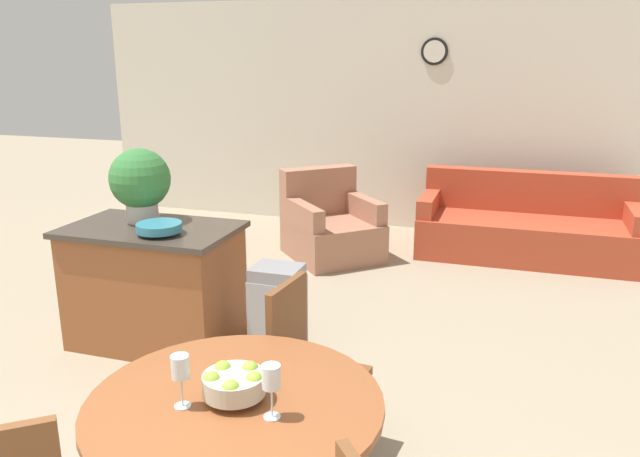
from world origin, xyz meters
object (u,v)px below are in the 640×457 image
object	(u,v)px
fruit_bowl	(234,383)
wine_glass_left	(180,369)
dining_table	(236,439)
potted_plant	(140,182)
trash_bin	(278,316)
dining_chair_far_side	(307,363)
armchair	(330,228)
couch	(526,229)
kitchen_island	(155,285)
wine_glass_right	(271,379)
teal_bowl	(159,227)

from	to	relation	value
fruit_bowl	wine_glass_left	distance (m)	0.22
dining_table	potted_plant	distance (m)	2.52
wine_glass_left	trash_bin	xyz separation A→B (m)	(-0.33, 1.82, -0.59)
wine_glass_left	trash_bin	world-z (taller)	wine_glass_left
dining_chair_far_side	armchair	xyz separation A→B (m)	(-0.86, 3.27, -0.22)
wine_glass_left	couch	size ratio (longest dim) A/B	0.10
fruit_bowl	kitchen_island	bearing A→B (deg)	130.20
couch	wine_glass_left	bearing A→B (deg)	-104.88
wine_glass_right	couch	bearing A→B (deg)	78.95
kitchen_island	couch	xyz separation A→B (m)	(2.59, 2.97, -0.15)
wine_glass_right	armchair	xyz separation A→B (m)	(-1.03, 4.16, -0.63)
dining_chair_far_side	fruit_bowl	distance (m)	0.88
wine_glass_right	fruit_bowl	bearing A→B (deg)	159.19
fruit_bowl	armchair	size ratio (longest dim) A/B	0.20
kitchen_island	fruit_bowl	bearing A→B (deg)	-49.80
armchair	teal_bowl	bearing A→B (deg)	-142.95
dining_table	potted_plant	xyz separation A→B (m)	(-1.60, 1.85, 0.59)
dining_chair_far_side	wine_glass_right	distance (m)	0.99
dining_chair_far_side	armchair	world-z (taller)	dining_chair_far_side
dining_table	trash_bin	world-z (taller)	dining_table
trash_bin	couch	world-z (taller)	couch
wine_glass_right	trash_bin	distance (m)	2.00
fruit_bowl	wine_glass_right	world-z (taller)	wine_glass_right
dining_chair_far_side	kitchen_island	size ratio (longest dim) A/B	0.78
dining_table	fruit_bowl	world-z (taller)	fruit_bowl
armchair	dining_table	bearing A→B (deg)	-120.97
dining_chair_far_side	kitchen_island	xyz separation A→B (m)	(-1.48, 0.92, -0.07)
dining_table	kitchen_island	xyz separation A→B (m)	(-1.47, 1.74, -0.15)
dining_chair_far_side	fruit_bowl	bearing A→B (deg)	5.41
wine_glass_left	wine_glass_right	distance (m)	0.35
dining_table	teal_bowl	size ratio (longest dim) A/B	3.81
wine_glass_right	kitchen_island	size ratio (longest dim) A/B	0.18
fruit_bowl	couch	distance (m)	4.87
dining_chair_far_side	couch	size ratio (longest dim) A/B	0.43
dining_chair_far_side	fruit_bowl	xyz separation A→B (m)	(-0.02, -0.82, 0.33)
teal_bowl	potted_plant	world-z (taller)	potted_plant
dining_table	kitchen_island	world-z (taller)	kitchen_island
kitchen_island	couch	bearing A→B (deg)	49.00
couch	potted_plant	bearing A→B (deg)	-133.53
wine_glass_left	kitchen_island	xyz separation A→B (m)	(-1.30, 1.84, -0.49)
wine_glass_right	armchair	bearing A→B (deg)	103.87
dining_chair_far_side	wine_glass_right	world-z (taller)	wine_glass_right
couch	fruit_bowl	bearing A→B (deg)	-103.28
dining_table	dining_chair_far_side	size ratio (longest dim) A/B	1.23
fruit_bowl	wine_glass_right	size ratio (longest dim) A/B	1.15
trash_bin	wine_glass_right	bearing A→B (deg)	-68.99
fruit_bowl	teal_bowl	size ratio (longest dim) A/B	0.80
wine_glass_left	dining_chair_far_side	bearing A→B (deg)	78.59
teal_bowl	dining_table	bearing A→B (deg)	-50.66
fruit_bowl	wine_glass_right	distance (m)	0.22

